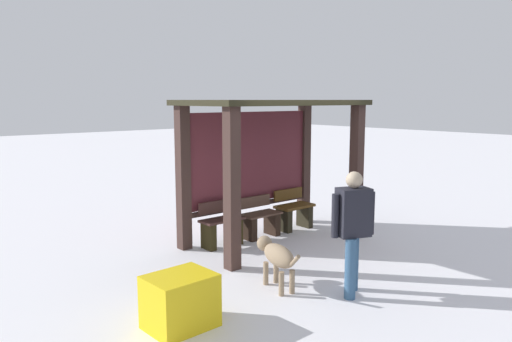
% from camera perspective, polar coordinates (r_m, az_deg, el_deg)
% --- Properties ---
extents(ground_plane, '(60.00, 60.00, 0.00)m').
position_cam_1_polar(ground_plane, '(8.60, 2.06, -8.17)').
color(ground_plane, white).
extents(bus_shelter, '(3.14, 1.64, 2.44)m').
position_cam_1_polar(bus_shelter, '(8.43, 1.20, 3.48)').
color(bus_shelter, '#3D2924').
rests_on(bus_shelter, ground).
extents(bench_left_inside, '(0.75, 0.34, 0.75)m').
position_cam_1_polar(bench_left_inside, '(8.27, -4.04, -6.55)').
color(bench_left_inside, '#402722').
rests_on(bench_left_inside, ground).
extents(bench_center_inside, '(0.75, 0.39, 0.72)m').
position_cam_1_polar(bench_center_inside, '(8.79, 0.44, -5.81)').
color(bench_center_inside, brown).
rests_on(bench_center_inside, ground).
extents(bench_right_inside, '(0.75, 0.39, 0.75)m').
position_cam_1_polar(bench_right_inside, '(9.35, 4.42, -4.83)').
color(bench_right_inside, '#553815').
rests_on(bench_right_inside, ground).
extents(person_walking, '(0.58, 0.39, 1.57)m').
position_cam_1_polar(person_walking, '(6.23, 11.22, -6.11)').
color(person_walking, '#20202A').
rests_on(person_walking, ground).
extents(dog, '(0.40, 0.98, 0.61)m').
position_cam_1_polar(dog, '(6.46, 2.42, -9.83)').
color(dog, '#927A5F').
rests_on(dog, ground).
extents(grit_bin, '(0.72, 0.59, 0.58)m').
position_cam_1_polar(grit_bin, '(5.51, -8.82, -14.76)').
color(grit_bin, yellow).
rests_on(grit_bin, ground).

